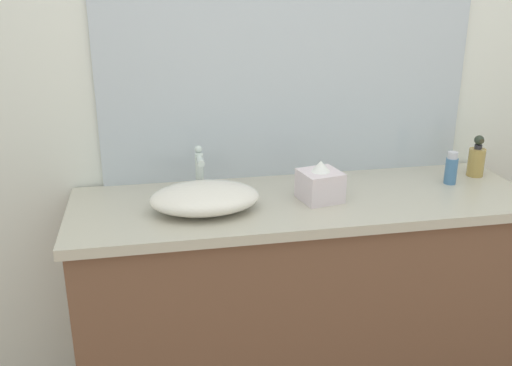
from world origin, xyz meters
name	(u,v)px	position (x,y,z in m)	size (l,w,h in m)	color
bathroom_wall_rear	(288,65)	(0.00, 0.73, 1.30)	(6.00, 0.06, 2.60)	silver
vanity_counter	(301,298)	(-0.01, 0.41, 0.43)	(1.72, 0.56, 0.85)	brown
wall_mirror_panel	(289,39)	(-0.01, 0.69, 1.40)	(1.48, 0.01, 1.10)	#B2BCC6
sink_basin	(205,198)	(-0.38, 0.37, 0.90)	(0.39, 0.28, 0.09)	silver
faucet	(200,168)	(-0.38, 0.52, 0.96)	(0.03, 0.12, 0.18)	silver
soap_dispenser	(477,159)	(0.75, 0.53, 0.92)	(0.07, 0.07, 0.17)	#A98945
lotion_bottle	(451,169)	(0.60, 0.46, 0.92)	(0.05, 0.05, 0.13)	teal
tissue_box	(320,184)	(0.04, 0.39, 0.92)	(0.16, 0.16, 0.15)	silver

